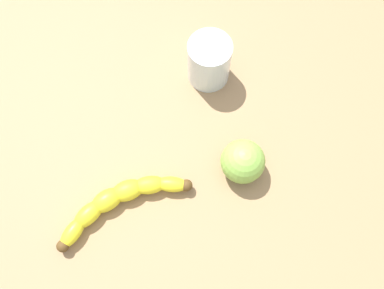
% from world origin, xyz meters
% --- Properties ---
extents(wooden_tabletop, '(1.20, 1.20, 0.03)m').
position_xyz_m(wooden_tabletop, '(0.00, 0.00, 0.01)').
color(wooden_tabletop, '#90704C').
rests_on(wooden_tabletop, ground).
extents(banana, '(0.24, 0.10, 0.04)m').
position_xyz_m(banana, '(0.16, -0.07, 0.05)').
color(banana, yellow).
rests_on(banana, wooden_tabletop).
extents(smoothie_glass, '(0.08, 0.08, 0.09)m').
position_xyz_m(smoothie_glass, '(-0.12, -0.16, 0.08)').
color(smoothie_glass, silver).
rests_on(smoothie_glass, wooden_tabletop).
extents(green_apple_fruit, '(0.08, 0.08, 0.08)m').
position_xyz_m(green_apple_fruit, '(-0.04, 0.02, 0.07)').
color(green_apple_fruit, '#84B747').
rests_on(green_apple_fruit, wooden_tabletop).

